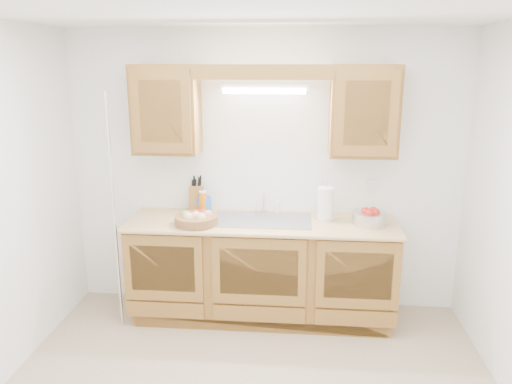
# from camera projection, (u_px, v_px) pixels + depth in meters

# --- Properties ---
(room) EXTENTS (3.52, 3.50, 2.50)m
(room) POSITION_uv_depth(u_px,v_px,m) (247.00, 227.00, 3.03)
(room) COLOR tan
(room) RESTS_ON ground
(base_cabinets) EXTENTS (2.20, 0.60, 0.86)m
(base_cabinets) POSITION_uv_depth(u_px,v_px,m) (262.00, 270.00, 4.40)
(base_cabinets) COLOR olive
(base_cabinets) RESTS_ON ground
(countertop) EXTENTS (2.30, 0.63, 0.04)m
(countertop) POSITION_uv_depth(u_px,v_px,m) (262.00, 223.00, 4.27)
(countertop) COLOR tan
(countertop) RESTS_ON base_cabinets
(upper_cabinet_left) EXTENTS (0.55, 0.33, 0.75)m
(upper_cabinet_left) POSITION_uv_depth(u_px,v_px,m) (166.00, 109.00, 4.24)
(upper_cabinet_left) COLOR olive
(upper_cabinet_left) RESTS_ON room
(upper_cabinet_right) EXTENTS (0.55, 0.33, 0.75)m
(upper_cabinet_right) POSITION_uv_depth(u_px,v_px,m) (364.00, 111.00, 4.10)
(upper_cabinet_right) COLOR olive
(upper_cabinet_right) RESTS_ON room
(valance) EXTENTS (2.20, 0.05, 0.12)m
(valance) POSITION_uv_depth(u_px,v_px,m) (262.00, 72.00, 3.95)
(valance) COLOR olive
(valance) RESTS_ON room
(fluorescent_fixture) EXTENTS (0.76, 0.08, 0.08)m
(fluorescent_fixture) POSITION_uv_depth(u_px,v_px,m) (264.00, 89.00, 4.21)
(fluorescent_fixture) COLOR white
(fluorescent_fixture) RESTS_ON room
(sink) EXTENTS (0.84, 0.46, 0.36)m
(sink) POSITION_uv_depth(u_px,v_px,m) (262.00, 228.00, 4.30)
(sink) COLOR #9E9EA3
(sink) RESTS_ON countertop
(wire_shelf_pole) EXTENTS (0.03, 0.03, 2.00)m
(wire_shelf_pole) POSITION_uv_depth(u_px,v_px,m) (114.00, 215.00, 4.10)
(wire_shelf_pole) COLOR silver
(wire_shelf_pole) RESTS_ON ground
(outlet_plate) EXTENTS (0.08, 0.01, 0.12)m
(outlet_plate) POSITION_uv_depth(u_px,v_px,m) (371.00, 186.00, 4.41)
(outlet_plate) COLOR white
(outlet_plate) RESTS_ON room
(fruit_basket) EXTENTS (0.36, 0.36, 0.11)m
(fruit_basket) POSITION_uv_depth(u_px,v_px,m) (196.00, 218.00, 4.17)
(fruit_basket) COLOR olive
(fruit_basket) RESTS_ON countertop
(knife_block) EXTENTS (0.12, 0.19, 0.33)m
(knife_block) POSITION_uv_depth(u_px,v_px,m) (197.00, 198.00, 4.53)
(knife_block) COLOR olive
(knife_block) RESTS_ON countertop
(orange_canister) EXTENTS (0.09, 0.09, 0.21)m
(orange_canister) POSITION_uv_depth(u_px,v_px,m) (203.00, 202.00, 4.44)
(orange_canister) COLOR orange
(orange_canister) RESTS_ON countertop
(soap_bottle) EXTENTS (0.12, 0.12, 0.21)m
(soap_bottle) POSITION_uv_depth(u_px,v_px,m) (204.00, 201.00, 4.48)
(soap_bottle) COLOR blue
(soap_bottle) RESTS_ON countertop
(sponge) EXTENTS (0.11, 0.09, 0.02)m
(sponge) POSITION_uv_depth(u_px,v_px,m) (324.00, 213.00, 4.46)
(sponge) COLOR #CC333F
(sponge) RESTS_ON countertop
(paper_towel) EXTENTS (0.16, 0.16, 0.34)m
(paper_towel) POSITION_uv_depth(u_px,v_px,m) (325.00, 204.00, 4.26)
(paper_towel) COLOR silver
(paper_towel) RESTS_ON countertop
(apple_bowl) EXTENTS (0.33, 0.33, 0.15)m
(apple_bowl) POSITION_uv_depth(u_px,v_px,m) (369.00, 217.00, 4.16)
(apple_bowl) COLOR silver
(apple_bowl) RESTS_ON countertop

